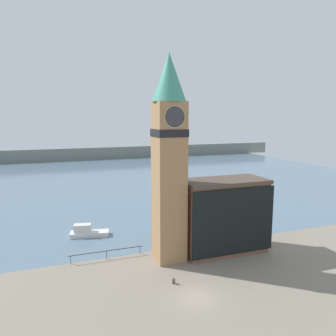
{
  "coord_description": "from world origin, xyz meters",
  "views": [
    {
      "loc": [
        -13.1,
        -27.24,
        17.79
      ],
      "look_at": [
        -0.54,
        7.06,
        12.06
      ],
      "focal_mm": 35.0,
      "sensor_mm": 36.0,
      "label": 1
    }
  ],
  "objects_px": {
    "boat_near": "(87,232)",
    "clock_tower": "(169,154)",
    "pier_building": "(224,215)",
    "mooring_bollard_near": "(174,281)"
  },
  "relations": [
    {
      "from": "boat_near",
      "to": "clock_tower",
      "type": "bearing_deg",
      "value": -41.7
    },
    {
      "from": "pier_building",
      "to": "boat_near",
      "type": "distance_m",
      "value": 20.72
    },
    {
      "from": "clock_tower",
      "to": "mooring_bollard_near",
      "type": "xyz_separation_m",
      "value": [
        -1.7,
        -5.97,
        -13.0
      ]
    },
    {
      "from": "clock_tower",
      "to": "pier_building",
      "type": "relative_size",
      "value": 2.21
    },
    {
      "from": "pier_building",
      "to": "mooring_bollard_near",
      "type": "height_order",
      "value": "pier_building"
    },
    {
      "from": "boat_near",
      "to": "mooring_bollard_near",
      "type": "relative_size",
      "value": 9.06
    },
    {
      "from": "clock_tower",
      "to": "pier_building",
      "type": "distance_m",
      "value": 11.47
    },
    {
      "from": "pier_building",
      "to": "mooring_bollard_near",
      "type": "relative_size",
      "value": 17.42
    },
    {
      "from": "clock_tower",
      "to": "pier_building",
      "type": "bearing_deg",
      "value": 0.09
    },
    {
      "from": "boat_near",
      "to": "mooring_bollard_near",
      "type": "height_order",
      "value": "boat_near"
    }
  ]
}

